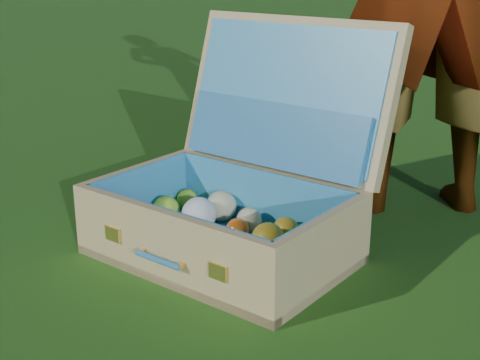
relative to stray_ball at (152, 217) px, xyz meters
name	(u,v)px	position (x,y,z in m)	size (l,w,h in m)	color
ground	(251,276)	(0.43, -0.09, -0.04)	(60.00, 60.00, 0.00)	#215114
stray_ball	(152,217)	(0.00, 0.00, 0.00)	(0.07, 0.07, 0.07)	#386893
suitcase	(244,187)	(0.30, 0.06, 0.14)	(0.70, 0.67, 0.63)	tan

